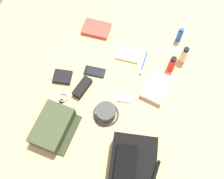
% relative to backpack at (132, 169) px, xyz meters
% --- Properties ---
extents(ground_plane, '(2.64, 2.02, 0.02)m').
position_rel_backpack_xyz_m(ground_plane, '(-0.39, -0.26, -0.08)').
color(ground_plane, tan).
rests_on(ground_plane, ground).
extents(backpack, '(0.38, 0.30, 0.16)m').
position_rel_backpack_xyz_m(backpack, '(0.00, 0.00, 0.00)').
color(backpack, black).
rests_on(backpack, ground_plane).
extents(toiletry_pouch, '(0.26, 0.21, 0.08)m').
position_rel_backpack_xyz_m(toiletry_pouch, '(-0.06, -0.49, -0.03)').
color(toiletry_pouch, '#384228').
rests_on(toiletry_pouch, ground_plane).
extents(bucket_hat, '(0.15, 0.15, 0.07)m').
position_rel_backpack_xyz_m(bucket_hat, '(-0.25, -0.25, -0.04)').
color(bucket_hat, '#404040').
rests_on(bucket_hat, ground_plane).
extents(deodorant_spray, '(0.04, 0.04, 0.11)m').
position_rel_backpack_xyz_m(deodorant_spray, '(-0.92, 0.01, -0.01)').
color(deodorant_spray, blue).
rests_on(deodorant_spray, ground_plane).
extents(lotion_bottle, '(0.05, 0.05, 0.13)m').
position_rel_backpack_xyz_m(lotion_bottle, '(-0.77, 0.07, -0.01)').
color(lotion_bottle, beige).
rests_on(lotion_bottle, ground_plane).
extents(sunscreen_spray, '(0.05, 0.05, 0.13)m').
position_rel_backpack_xyz_m(sunscreen_spray, '(-0.68, 0.02, -0.01)').
color(sunscreen_spray, red).
rests_on(sunscreen_spray, ground_plane).
extents(paperback_novel, '(0.15, 0.20, 0.03)m').
position_rel_backpack_xyz_m(paperback_novel, '(-0.79, -0.54, -0.06)').
color(paperback_novel, red).
rests_on(paperback_novel, ground_plane).
extents(cell_phone, '(0.08, 0.14, 0.01)m').
position_rel_backpack_xyz_m(cell_phone, '(-0.48, -0.42, -0.06)').
color(cell_phone, black).
rests_on(cell_phone, ground_plane).
extents(media_player, '(0.07, 0.09, 0.01)m').
position_rel_backpack_xyz_m(media_player, '(-0.38, -0.19, -0.06)').
color(media_player, '#B7B7BC').
rests_on(media_player, ground_plane).
extents(wristwatch, '(0.07, 0.06, 0.01)m').
position_rel_backpack_xyz_m(wristwatch, '(-0.25, -0.52, -0.06)').
color(wristwatch, '#99999E').
rests_on(wristwatch, ground_plane).
extents(toothbrush, '(0.18, 0.02, 0.02)m').
position_rel_backpack_xyz_m(toothbrush, '(-0.64, -0.15, -0.06)').
color(toothbrush, blue).
rests_on(toothbrush, ground_plane).
extents(wallet, '(0.11, 0.13, 0.02)m').
position_rel_backpack_xyz_m(wallet, '(-0.37, -0.59, -0.06)').
color(wallet, black).
rests_on(wallet, ground_plane).
extents(notepad, '(0.13, 0.16, 0.02)m').
position_rel_backpack_xyz_m(notepad, '(-0.68, -0.26, -0.06)').
color(notepad, beige).
rests_on(notepad, ground_plane).
extents(folded_towel, '(0.21, 0.16, 0.04)m').
position_rel_backpack_xyz_m(folded_towel, '(-0.51, -0.02, -0.05)').
color(folded_towel, beige).
rests_on(folded_towel, ground_plane).
extents(sunglasses_case, '(0.15, 0.08, 0.04)m').
position_rel_backpack_xyz_m(sunglasses_case, '(-0.35, -0.44, -0.05)').
color(sunglasses_case, black).
rests_on(sunglasses_case, ground_plane).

